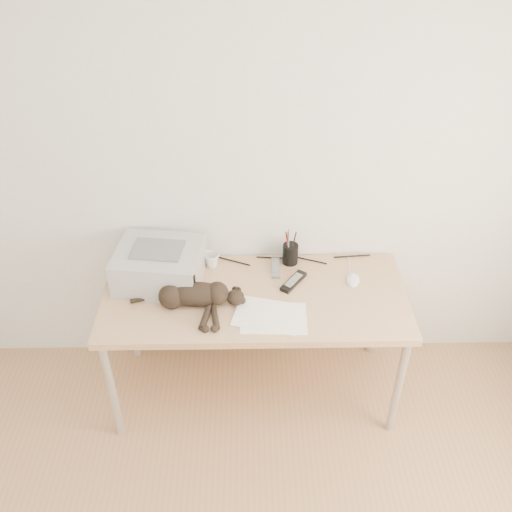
{
  "coord_description": "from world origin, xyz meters",
  "views": [
    {
      "loc": [
        -0.03,
        -0.89,
        2.69
      ],
      "look_at": [
        0.01,
        1.34,
        1.03
      ],
      "focal_mm": 40.0,
      "sensor_mm": 36.0,
      "label": 1
    }
  ],
  "objects_px": {
    "desk": "(255,303)",
    "printer": "(159,265)",
    "cat": "(193,296)",
    "mug": "(212,260)",
    "pen_cup": "(290,253)",
    "mouse": "(353,278)"
  },
  "relations": [
    {
      "from": "cat",
      "to": "mug",
      "type": "xyz_separation_m",
      "value": [
        0.08,
        0.32,
        -0.02
      ]
    },
    {
      "from": "cat",
      "to": "printer",
      "type": "bearing_deg",
      "value": 132.39
    },
    {
      "from": "pen_cup",
      "to": "mouse",
      "type": "xyz_separation_m",
      "value": [
        0.33,
        -0.17,
        -0.04
      ]
    },
    {
      "from": "desk",
      "to": "cat",
      "type": "height_order",
      "value": "cat"
    },
    {
      "from": "cat",
      "to": "mug",
      "type": "distance_m",
      "value": 0.33
    },
    {
      "from": "desk",
      "to": "printer",
      "type": "bearing_deg",
      "value": 174.5
    },
    {
      "from": "pen_cup",
      "to": "mug",
      "type": "bearing_deg",
      "value": -176.52
    },
    {
      "from": "desk",
      "to": "printer",
      "type": "relative_size",
      "value": 3.3
    },
    {
      "from": "cat",
      "to": "mug",
      "type": "relative_size",
      "value": 6.67
    },
    {
      "from": "printer",
      "to": "mug",
      "type": "bearing_deg",
      "value": 23.55
    },
    {
      "from": "desk",
      "to": "cat",
      "type": "bearing_deg",
      "value": -153.68
    },
    {
      "from": "printer",
      "to": "cat",
      "type": "xyz_separation_m",
      "value": [
        0.19,
        -0.21,
        -0.04
      ]
    },
    {
      "from": "mug",
      "to": "desk",
      "type": "bearing_deg",
      "value": -35.23
    },
    {
      "from": "desk",
      "to": "mouse",
      "type": "relative_size",
      "value": 13.32
    },
    {
      "from": "desk",
      "to": "printer",
      "type": "height_order",
      "value": "printer"
    },
    {
      "from": "printer",
      "to": "cat",
      "type": "distance_m",
      "value": 0.28
    },
    {
      "from": "mug",
      "to": "pen_cup",
      "type": "bearing_deg",
      "value": 3.48
    },
    {
      "from": "cat",
      "to": "pen_cup",
      "type": "height_order",
      "value": "pen_cup"
    },
    {
      "from": "desk",
      "to": "cat",
      "type": "distance_m",
      "value": 0.4
    },
    {
      "from": "cat",
      "to": "pen_cup",
      "type": "distance_m",
      "value": 0.63
    },
    {
      "from": "mug",
      "to": "pen_cup",
      "type": "xyz_separation_m",
      "value": [
        0.44,
        0.03,
        0.02
      ]
    },
    {
      "from": "desk",
      "to": "printer",
      "type": "xyz_separation_m",
      "value": [
        -0.51,
        0.05,
        0.23
      ]
    }
  ]
}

